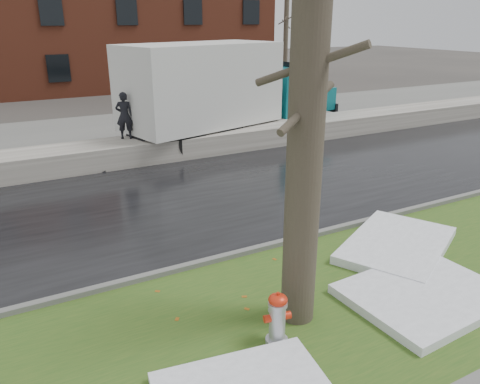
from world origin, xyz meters
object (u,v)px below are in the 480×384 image
fire_hydrant (277,316)px  box_truck (226,90)px  tree (307,112)px  worker (124,116)px

fire_hydrant → box_truck: box_truck is taller
fire_hydrant → box_truck: size_ratio=0.08×
fire_hydrant → box_truck: (4.98, 11.61, 1.50)m
tree → box_truck: bearing=68.9°
tree → worker: tree is taller
fire_hydrant → box_truck: bearing=78.6°
box_truck → worker: 4.37m
fire_hydrant → worker: bearing=97.9°
box_truck → fire_hydrant: bearing=-127.7°
fire_hydrant → worker: (0.73, 10.71, 1.04)m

